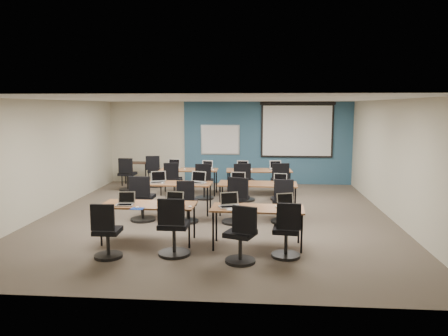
# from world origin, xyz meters

# --- Properties ---
(floor) EXTENTS (8.00, 9.00, 0.02)m
(floor) POSITION_xyz_m (0.00, 0.00, 0.00)
(floor) COLOR #6B6354
(floor) RESTS_ON ground
(ceiling) EXTENTS (8.00, 9.00, 0.02)m
(ceiling) POSITION_xyz_m (0.00, 0.00, 2.70)
(ceiling) COLOR white
(ceiling) RESTS_ON ground
(wall_back) EXTENTS (8.00, 0.04, 2.70)m
(wall_back) POSITION_xyz_m (0.00, 4.50, 1.35)
(wall_back) COLOR beige
(wall_back) RESTS_ON ground
(wall_front) EXTENTS (8.00, 0.04, 2.70)m
(wall_front) POSITION_xyz_m (0.00, -4.50, 1.35)
(wall_front) COLOR beige
(wall_front) RESTS_ON ground
(wall_left) EXTENTS (0.04, 9.00, 2.70)m
(wall_left) POSITION_xyz_m (-4.00, 0.00, 1.35)
(wall_left) COLOR beige
(wall_left) RESTS_ON ground
(wall_right) EXTENTS (0.04, 9.00, 2.70)m
(wall_right) POSITION_xyz_m (4.00, 0.00, 1.35)
(wall_right) COLOR beige
(wall_right) RESTS_ON ground
(blue_accent_panel) EXTENTS (5.50, 0.04, 2.70)m
(blue_accent_panel) POSITION_xyz_m (1.25, 4.47, 1.35)
(blue_accent_panel) COLOR #3D5977
(blue_accent_panel) RESTS_ON wall_back
(whiteboard) EXTENTS (1.28, 0.03, 0.98)m
(whiteboard) POSITION_xyz_m (-0.30, 4.43, 1.45)
(whiteboard) COLOR silver
(whiteboard) RESTS_ON wall_back
(projector_screen) EXTENTS (2.40, 0.10, 1.82)m
(projector_screen) POSITION_xyz_m (2.20, 4.41, 1.89)
(projector_screen) COLOR black
(projector_screen) RESTS_ON wall_back
(training_table_front_left) EXTENTS (1.75, 0.73, 0.73)m
(training_table_front_left) POSITION_xyz_m (-1.07, -2.04, 0.68)
(training_table_front_left) COLOR brown
(training_table_front_left) RESTS_ON floor
(training_table_front_right) EXTENTS (1.67, 0.69, 0.73)m
(training_table_front_right) POSITION_xyz_m (0.97, -2.17, 0.68)
(training_table_front_right) COLOR #A6793C
(training_table_front_right) RESTS_ON floor
(training_table_mid_left) EXTENTS (1.68, 0.70, 0.73)m
(training_table_mid_left) POSITION_xyz_m (-0.98, 0.26, 0.68)
(training_table_mid_left) COLOR #A75C2F
(training_table_mid_left) RESTS_ON floor
(training_table_mid_right) EXTENTS (1.86, 0.77, 0.73)m
(training_table_mid_right) POSITION_xyz_m (0.96, 0.36, 0.69)
(training_table_mid_right) COLOR olive
(training_table_mid_right) RESTS_ON floor
(training_table_back_left) EXTENTS (1.67, 0.69, 0.73)m
(training_table_back_left) POSITION_xyz_m (-1.04, 2.53, 0.68)
(training_table_back_left) COLOR #A6703D
(training_table_back_left) RESTS_ON floor
(training_table_back_right) EXTENTS (1.86, 0.78, 0.73)m
(training_table_back_right) POSITION_xyz_m (0.98, 2.59, 0.69)
(training_table_back_right) COLOR #A36E2E
(training_table_back_right) RESTS_ON floor
(laptop_0) EXTENTS (0.31, 0.27, 0.24)m
(laptop_0) POSITION_xyz_m (-1.47, -2.15, 0.79)
(laptop_0) COLOR #B9B9BF
(laptop_0) RESTS_ON training_table_front_left
(mouse_0) EXTENTS (0.09, 0.11, 0.03)m
(mouse_0) POSITION_xyz_m (-1.18, -2.37, 0.74)
(mouse_0) COLOR white
(mouse_0) RESTS_ON training_table_front_left
(task_chair_0) EXTENTS (0.48, 0.48, 0.96)m
(task_chair_0) POSITION_xyz_m (-1.54, -2.99, 0.40)
(task_chair_0) COLOR black
(task_chair_0) RESTS_ON floor
(laptop_1) EXTENTS (0.34, 0.29, 0.26)m
(laptop_1) POSITION_xyz_m (-0.56, -2.17, 0.79)
(laptop_1) COLOR #BABABA
(laptop_1) RESTS_ON training_table_front_left
(mouse_1) EXTENTS (0.06, 0.10, 0.04)m
(mouse_1) POSITION_xyz_m (-0.25, -2.24, 0.74)
(mouse_1) COLOR white
(mouse_1) RESTS_ON training_table_front_left
(task_chair_1) EXTENTS (0.56, 0.56, 1.03)m
(task_chair_1) POSITION_xyz_m (-0.45, -2.78, 0.43)
(task_chair_1) COLOR black
(task_chair_1) RESTS_ON floor
(laptop_2) EXTENTS (0.34, 0.29, 0.26)m
(laptop_2) POSITION_xyz_m (0.45, -2.15, 0.79)
(laptop_2) COLOR #A3A3AC
(laptop_2) RESTS_ON training_table_front_right
(mouse_2) EXTENTS (0.08, 0.11, 0.03)m
(mouse_2) POSITION_xyz_m (0.76, -2.31, 0.74)
(mouse_2) COLOR white
(mouse_2) RESTS_ON training_table_front_right
(task_chair_2) EXTENTS (0.53, 0.50, 0.99)m
(task_chair_2) POSITION_xyz_m (0.72, -3.04, 0.41)
(task_chair_2) COLOR black
(task_chair_2) RESTS_ON floor
(laptop_3) EXTENTS (0.32, 0.27, 0.24)m
(laptop_3) POSITION_xyz_m (1.47, -2.07, 0.79)
(laptop_3) COLOR #B4B4C0
(laptop_3) RESTS_ON training_table_front_right
(mouse_3) EXTENTS (0.07, 0.10, 0.03)m
(mouse_3) POSITION_xyz_m (1.63, -2.35, 0.74)
(mouse_3) COLOR white
(mouse_3) RESTS_ON training_table_front_right
(task_chair_3) EXTENTS (0.49, 0.49, 0.98)m
(task_chair_3) POSITION_xyz_m (1.47, -2.72, 0.40)
(task_chair_3) COLOR black
(task_chair_3) RESTS_ON floor
(laptop_4) EXTENTS (0.35, 0.30, 0.27)m
(laptop_4) POSITION_xyz_m (-1.43, 0.26, 0.80)
(laptop_4) COLOR #ABABAE
(laptop_4) RESTS_ON training_table_mid_left
(mouse_4) EXTENTS (0.09, 0.12, 0.04)m
(mouse_4) POSITION_xyz_m (-1.29, 0.12, 0.74)
(mouse_4) COLOR white
(mouse_4) RESTS_ON training_table_mid_left
(task_chair_4) EXTENTS (0.56, 0.56, 1.04)m
(task_chair_4) POSITION_xyz_m (-1.60, -0.57, 0.43)
(task_chair_4) COLOR black
(task_chair_4) RESTS_ON floor
(laptop_5) EXTENTS (0.36, 0.31, 0.27)m
(laptop_5) POSITION_xyz_m (-0.45, 0.27, 0.80)
(laptop_5) COLOR #B3B3B3
(laptop_5) RESTS_ON training_table_mid_left
(mouse_5) EXTENTS (0.08, 0.11, 0.03)m
(mouse_5) POSITION_xyz_m (-0.34, 0.14, 0.74)
(mouse_5) COLOR white
(mouse_5) RESTS_ON training_table_mid_left
(task_chair_5) EXTENTS (0.47, 0.47, 0.96)m
(task_chair_5) POSITION_xyz_m (-0.57, -0.63, 0.39)
(task_chair_5) COLOR black
(task_chair_5) RESTS_ON floor
(laptop_6) EXTENTS (0.34, 0.29, 0.26)m
(laptop_6) POSITION_xyz_m (0.50, 0.32, 0.79)
(laptop_6) COLOR #ABABB7
(laptop_6) RESTS_ON training_table_mid_right
(mouse_6) EXTENTS (0.07, 0.11, 0.04)m
(mouse_6) POSITION_xyz_m (0.67, 0.04, 0.74)
(mouse_6) COLOR white
(mouse_6) RESTS_ON training_table_mid_right
(task_chair_6) EXTENTS (0.60, 0.57, 1.05)m
(task_chair_6) POSITION_xyz_m (0.49, -0.60, 0.43)
(task_chair_6) COLOR black
(task_chair_6) RESTS_ON floor
(laptop_7) EXTENTS (0.31, 0.27, 0.24)m
(laptop_7) POSITION_xyz_m (1.50, 0.34, 0.79)
(laptop_7) COLOR silver
(laptop_7) RESTS_ON training_table_mid_right
(mouse_7) EXTENTS (0.08, 0.11, 0.03)m
(mouse_7) POSITION_xyz_m (1.62, 0.03, 0.74)
(mouse_7) COLOR white
(mouse_7) RESTS_ON training_table_mid_right
(task_chair_7) EXTENTS (0.52, 0.52, 1.00)m
(task_chair_7) POSITION_xyz_m (1.52, -0.48, 0.41)
(task_chair_7) COLOR black
(task_chair_7) RESTS_ON floor
(laptop_8) EXTENTS (0.36, 0.31, 0.27)m
(laptop_8) POSITION_xyz_m (-1.53, 2.69, 0.80)
(laptop_8) COLOR #B8B8B9
(laptop_8) RESTS_ON training_table_back_left
(mouse_8) EXTENTS (0.08, 0.10, 0.03)m
(mouse_8) POSITION_xyz_m (-1.16, 2.48, 0.74)
(mouse_8) COLOR white
(mouse_8) RESTS_ON training_table_back_left
(task_chair_8) EXTENTS (0.51, 0.51, 0.99)m
(task_chair_8) POSITION_xyz_m (-1.40, 2.05, 0.41)
(task_chair_8) COLOR black
(task_chair_8) RESTS_ON floor
(laptop_9) EXTENTS (0.31, 0.26, 0.24)m
(laptop_9) POSITION_xyz_m (-0.53, 2.71, 0.79)
(laptop_9) COLOR silver
(laptop_9) RESTS_ON training_table_back_left
(mouse_9) EXTENTS (0.07, 0.10, 0.04)m
(mouse_9) POSITION_xyz_m (-0.33, 2.43, 0.74)
(mouse_9) COLOR white
(mouse_9) RESTS_ON training_table_back_left
(task_chair_9) EXTENTS (0.52, 0.52, 1.00)m
(task_chair_9) POSITION_xyz_m (-0.52, 1.84, 0.41)
(task_chair_9) COLOR black
(task_chair_9) RESTS_ON floor
(laptop_10) EXTENTS (0.33, 0.28, 0.25)m
(laptop_10) POSITION_xyz_m (0.51, 2.63, 0.79)
(laptop_10) COLOR #B2B2BD
(laptop_10) RESTS_ON training_table_back_right
(mouse_10) EXTENTS (0.08, 0.11, 0.04)m
(mouse_10) POSITION_xyz_m (0.77, 2.56, 0.74)
(mouse_10) COLOR white
(mouse_10) RESTS_ON training_table_back_right
(task_chair_10) EXTENTS (0.57, 0.56, 1.04)m
(task_chair_10) POSITION_xyz_m (0.59, 1.73, 0.43)
(task_chair_10) COLOR black
(task_chair_10) RESTS_ON floor
(laptop_11) EXTENTS (0.34, 0.29, 0.26)m
(laptop_11) POSITION_xyz_m (1.46, 2.68, 0.79)
(laptop_11) COLOR silver
(laptop_11) RESTS_ON training_table_back_right
(mouse_11) EXTENTS (0.08, 0.11, 0.03)m
(mouse_11) POSITION_xyz_m (1.59, 2.56, 0.74)
(mouse_11) COLOR white
(mouse_11) RESTS_ON training_table_back_right
(task_chair_11) EXTENTS (0.57, 0.57, 1.04)m
(task_chair_11) POSITION_xyz_m (1.58, 1.90, 0.43)
(task_chair_11) COLOR black
(task_chair_11) RESTS_ON floor
(blue_mousepad) EXTENTS (0.25, 0.21, 0.01)m
(blue_mousepad) POSITION_xyz_m (-1.17, -2.43, 0.73)
(blue_mousepad) COLOR navy
(blue_mousepad) RESTS_ON training_table_front_left
(snack_bowl) EXTENTS (0.35, 0.35, 0.07)m
(snack_bowl) POSITION_xyz_m (-0.43, -2.37, 0.77)
(snack_bowl) COLOR olive
(snack_bowl) RESTS_ON training_table_front_left
(snack_plate) EXTENTS (0.17, 0.17, 0.01)m
(snack_plate) POSITION_xyz_m (0.51, -2.37, 0.74)
(snack_plate) COLOR white
(snack_plate) RESTS_ON training_table_front_right
(coffee_cup) EXTENTS (0.08, 0.08, 0.07)m
(coffee_cup) POSITION_xyz_m (0.61, -2.37, 0.78)
(coffee_cup) COLOR silver
(coffee_cup) RESTS_ON snack_plate
(utility_table) EXTENTS (0.90, 0.50, 0.75)m
(utility_table) POSITION_xyz_m (-3.02, 3.84, 0.65)
(utility_table) COLOR #2F2115
(utility_table) RESTS_ON floor
(spare_chair_a) EXTENTS (0.53, 0.53, 1.01)m
(spare_chair_a) POSITION_xyz_m (-2.31, 3.58, 0.42)
(spare_chair_a) COLOR black
(spare_chair_a) RESTS_ON floor
(spare_chair_b) EXTENTS (0.53, 0.53, 1.01)m
(spare_chair_b) POSITION_xyz_m (-3.00, 2.91, 0.42)
(spare_chair_b) COLOR black
(spare_chair_b) RESTS_ON floor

